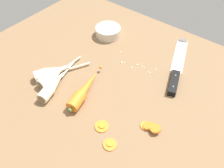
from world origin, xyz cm
name	(u,v)px	position (x,y,z in cm)	size (l,w,h in cm)	color
ground_plane	(115,87)	(0.00, 0.00, -2.00)	(120.00, 90.00, 4.00)	brown
chefs_knife	(178,62)	(12.69, 23.77, 0.65)	(14.50, 33.91, 4.18)	silver
whole_carrot	(84,90)	(-5.35, -10.44, 2.10)	(8.00, 21.72, 4.20)	orange
parsnip_front	(54,75)	(-18.98, -11.60, 1.98)	(4.02, 20.17, 4.00)	beige
parsnip_mid_left	(53,85)	(-15.48, -15.20, 1.98)	(7.68, 21.31, 4.00)	beige
parsnip_mid_right	(53,72)	(-20.39, -10.79, 1.98)	(11.94, 19.47, 4.00)	beige
carrot_slice_stack	(151,127)	(19.69, -8.01, 0.84)	(6.46, 3.66, 2.34)	orange
carrot_slice_stray_near	(102,126)	(7.51, -16.66, 0.36)	(4.35, 4.35, 0.70)	orange
carrot_slice_stray_mid	(110,144)	(13.19, -19.82, 0.36)	(4.03, 4.03, 0.70)	orange
prep_bowl	(108,31)	(-20.14, 20.93, 2.15)	(11.00, 11.00, 4.00)	beige
mince_crumbs	(133,64)	(-0.63, 12.30, 0.37)	(17.38, 5.72, 0.89)	beige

